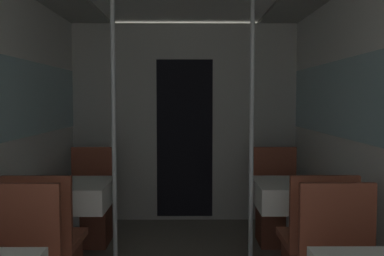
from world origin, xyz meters
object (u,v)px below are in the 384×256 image
object	(u,v)px
dining_table_left_1	(72,198)
chair_right_far_1	(277,213)
support_pole_left_1	(114,133)
dining_table_right_1	(293,198)
support_pole_right_1	(251,133)
chair_left_far_1	(90,214)

from	to	relation	value
dining_table_left_1	chair_right_far_1	xyz separation A→B (m)	(1.82, 0.62, -0.30)
dining_table_left_1	support_pole_left_1	bearing A→B (deg)	0.00
dining_table_left_1	dining_table_right_1	xyz separation A→B (m)	(1.82, 0.00, 0.00)
dining_table_left_1	chair_right_far_1	bearing A→B (deg)	18.92
chair_right_far_1	support_pole_right_1	size ratio (longest dim) A/B	0.41
dining_table_left_1	support_pole_right_1	distance (m)	1.57
dining_table_left_1	chair_left_far_1	size ratio (longest dim) A/B	0.78
dining_table_left_1	chair_left_far_1	xyz separation A→B (m)	(-0.00, 0.62, -0.30)
support_pole_right_1	dining_table_right_1	bearing A→B (deg)	0.00
chair_left_far_1	support_pole_left_1	size ratio (longest dim) A/B	0.41
dining_table_left_1	support_pole_right_1	xyz separation A→B (m)	(1.47, 0.00, 0.54)
dining_table_left_1	chair_left_far_1	distance (m)	0.69
dining_table_right_1	support_pole_left_1	bearing A→B (deg)	180.00
chair_left_far_1	dining_table_right_1	xyz separation A→B (m)	(1.82, -0.62, 0.30)
dining_table_left_1	dining_table_right_1	world-z (taller)	same
chair_left_far_1	chair_right_far_1	size ratio (longest dim) A/B	1.00
chair_left_far_1	chair_right_far_1	world-z (taller)	same
support_pole_left_1	dining_table_right_1	world-z (taller)	support_pole_left_1
chair_left_far_1	support_pole_left_1	bearing A→B (deg)	119.30
support_pole_left_1	support_pole_right_1	xyz separation A→B (m)	(1.12, 0.00, 0.00)
chair_right_far_1	support_pole_right_1	bearing A→B (deg)	60.70
chair_left_far_1	dining_table_right_1	bearing A→B (deg)	161.08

